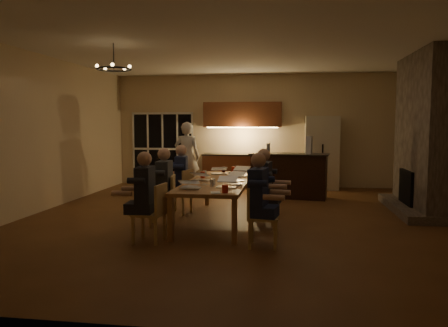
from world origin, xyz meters
TOP-DOWN VIEW (x-y plane):
  - floor at (0.00, 0.00)m, footprint 9.00×9.00m
  - back_wall at (0.00, 4.52)m, footprint 8.00×0.04m
  - left_wall at (-4.02, 0.00)m, footprint 0.04×9.00m
  - ceiling at (0.00, 0.00)m, footprint 8.00×9.00m
  - french_doors at (-2.70, 4.47)m, footprint 1.86×0.08m
  - fireplace at (3.70, 1.20)m, footprint 0.58×2.50m
  - kitchenette at (-0.30, 4.20)m, footprint 2.24×0.68m
  - refrigerator at (1.90, 4.15)m, footprint 0.90×0.68m
  - dining_table at (-0.28, -0.22)m, footprint 1.10×3.15m
  - bar_island at (1.01, 2.56)m, footprint 1.96×0.96m
  - chair_left_near at (-1.09, -1.79)m, footprint 0.48×0.48m
  - chair_left_mid at (-1.21, -0.72)m, footprint 0.50×0.50m
  - chair_left_far at (-1.16, 0.32)m, footprint 0.53×0.53m
  - chair_right_near at (0.64, -1.80)m, footprint 0.45×0.45m
  - chair_right_mid at (0.56, -0.67)m, footprint 0.48×0.48m
  - chair_right_far at (0.56, 0.44)m, footprint 0.54×0.54m
  - person_left_near at (-1.14, -1.81)m, footprint 0.64×0.64m
  - person_right_near at (0.56, -1.81)m, footprint 0.69×0.69m
  - person_left_mid at (-1.14, -0.77)m, footprint 0.63×0.63m
  - person_right_mid at (0.58, -0.72)m, footprint 0.68×0.68m
  - person_left_far at (-1.12, 0.34)m, footprint 0.67×0.67m
  - standing_person at (-1.65, 3.12)m, footprint 0.69×0.46m
  - chandelier at (-2.06, -0.67)m, footprint 0.61×0.61m
  - laptop_a at (-0.57, -1.24)m, footprint 0.33×0.29m
  - laptop_b at (-0.01, -1.02)m, footprint 0.33×0.29m
  - laptop_c at (-0.57, -0.20)m, footprint 0.38×0.36m
  - laptop_d at (0.01, -0.25)m, footprint 0.41×0.39m
  - laptop_e at (-0.44, 0.86)m, footprint 0.38×0.36m
  - laptop_f at (0.02, 0.76)m, footprint 0.38×0.35m
  - mug_front at (-0.29, -0.69)m, footprint 0.07×0.07m
  - mug_mid at (-0.13, 0.39)m, footprint 0.09×0.09m
  - mug_back at (-0.68, 0.54)m, footprint 0.08×0.08m
  - redcup_near at (0.05, -1.59)m, footprint 0.09×0.09m
  - redcup_mid at (-0.65, 0.18)m, footprint 0.09×0.09m
  - redcup_far at (-0.18, 1.23)m, footprint 0.08×0.08m
  - can_silver at (-0.27, -0.97)m, footprint 0.06×0.06m
  - can_cola at (-0.39, 1.19)m, footprint 0.07×0.07m
  - plate_near at (0.10, -0.72)m, footprint 0.22×0.22m
  - plate_left at (-0.60, -1.12)m, footprint 0.26×0.26m
  - plate_far at (0.12, 0.54)m, footprint 0.28×0.28m
  - notepad at (-0.09, -1.64)m, footprint 0.19×0.23m
  - bar_bottle at (0.51, 2.56)m, footprint 0.09×0.09m
  - bar_blender at (1.48, 2.48)m, footprint 0.17×0.17m

SIDE VIEW (x-z plane):
  - floor at x=0.00m, z-range 0.00..0.00m
  - dining_table at x=-0.28m, z-range 0.00..0.75m
  - chair_left_near at x=-1.09m, z-range 0.00..0.89m
  - chair_left_mid at x=-1.21m, z-range 0.00..0.89m
  - chair_left_far at x=-1.16m, z-range 0.00..0.89m
  - chair_right_near at x=0.64m, z-range 0.00..0.89m
  - chair_right_mid at x=0.56m, z-range 0.00..0.89m
  - chair_right_far at x=0.56m, z-range 0.00..0.89m
  - bar_island at x=1.01m, z-range 0.00..1.08m
  - person_left_near at x=-1.14m, z-range 0.00..1.38m
  - person_right_near at x=0.56m, z-range 0.00..1.38m
  - person_left_mid at x=-1.14m, z-range 0.00..1.38m
  - person_right_mid at x=0.58m, z-range 0.00..1.38m
  - person_left_far at x=-1.12m, z-range 0.00..1.38m
  - notepad at x=-0.09m, z-range 0.75..0.76m
  - plate_near at x=0.10m, z-range 0.75..0.77m
  - plate_left at x=-0.60m, z-range 0.75..0.77m
  - plate_far at x=0.12m, z-range 0.75..0.77m
  - mug_front at x=-0.29m, z-range 0.75..0.85m
  - mug_mid at x=-0.13m, z-range 0.75..0.85m
  - mug_back at x=-0.68m, z-range 0.75..0.85m
  - redcup_near at x=0.05m, z-range 0.75..0.87m
  - redcup_mid at x=-0.65m, z-range 0.75..0.87m
  - redcup_far at x=-0.18m, z-range 0.75..0.87m
  - can_silver at x=-0.27m, z-range 0.75..0.87m
  - can_cola at x=-0.39m, z-range 0.75..0.87m
  - laptop_a at x=-0.57m, z-range 0.75..0.98m
  - laptop_b at x=-0.01m, z-range 0.75..0.98m
  - laptop_c at x=-0.57m, z-range 0.75..0.98m
  - laptop_d at x=0.01m, z-range 0.75..0.98m
  - laptop_e at x=-0.44m, z-range 0.75..0.98m
  - laptop_f at x=0.02m, z-range 0.75..0.98m
  - standing_person at x=-1.65m, z-range 0.00..1.85m
  - refrigerator at x=1.90m, z-range 0.00..2.00m
  - french_doors at x=-2.70m, z-range 0.00..2.10m
  - kitchenette at x=-0.30m, z-range 0.00..2.40m
  - bar_bottle at x=0.51m, z-range 1.08..1.32m
  - bar_blender at x=1.48m, z-range 1.08..1.50m
  - back_wall at x=0.00m, z-range 0.00..3.20m
  - left_wall at x=-4.02m, z-range 0.00..3.20m
  - fireplace at x=3.70m, z-range 0.00..3.20m
  - chandelier at x=-2.06m, z-range 2.73..2.77m
  - ceiling at x=0.00m, z-range 3.20..3.24m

